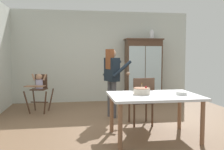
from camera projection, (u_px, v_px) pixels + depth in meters
The scene contains 10 objects.
ground_plane at pixel (118, 125), 5.00m from camera, with size 6.24×6.24×0.00m, color brown.
wall_back at pixel (102, 57), 7.48m from camera, with size 5.32×0.06×2.70m, color silver.
china_cabinet at pixel (143, 70), 7.44m from camera, with size 1.12×0.48×1.88m.
ceramic_vase at pixel (152, 35), 7.40m from camera, with size 0.13×0.13×0.27m.
high_chair_with_toddler at pixel (39, 86), 6.03m from camera, with size 0.69×0.78×0.95m.
adult_person at pixel (112, 74), 5.55m from camera, with size 0.64×0.63×1.53m.
dining_table at pixel (154, 100), 4.16m from camera, with size 1.49×1.06×0.74m.
birthday_cake at pixel (142, 91), 4.19m from camera, with size 0.28×0.28×0.19m.
serving_bowl at pixel (181, 93), 4.12m from camera, with size 0.18×0.18×0.06m, color silver.
dining_chair_far_side at pixel (142, 98), 4.90m from camera, with size 0.46×0.46×0.96m.
Camera 1 is at (-0.90, -4.82, 1.41)m, focal length 39.80 mm.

